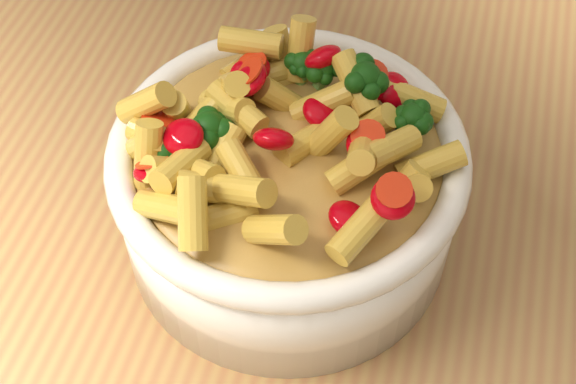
# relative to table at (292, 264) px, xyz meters

# --- Properties ---
(table) EXTENTS (1.20, 0.80, 0.90)m
(table) POSITION_rel_table_xyz_m (0.00, 0.00, 0.00)
(table) COLOR #AA8249
(table) RESTS_ON ground
(serving_bowl) EXTENTS (0.24, 0.24, 0.10)m
(serving_bowl) POSITION_rel_table_xyz_m (0.01, -0.04, 0.15)
(serving_bowl) COLOR white
(serving_bowl) RESTS_ON table
(pasta_salad) EXTENTS (0.19, 0.19, 0.04)m
(pasta_salad) POSITION_rel_table_xyz_m (0.01, -0.04, 0.22)
(pasta_salad) COLOR gold
(pasta_salad) RESTS_ON serving_bowl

